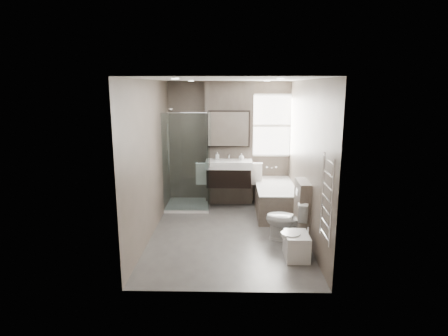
{
  "coord_description": "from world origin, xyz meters",
  "views": [
    {
      "loc": [
        0.06,
        -6.1,
        2.49
      ],
      "look_at": [
        -0.07,
        0.15,
        1.12
      ],
      "focal_mm": 30.0,
      "sensor_mm": 36.0,
      "label": 1
    }
  ],
  "objects_px": {
    "bathtub": "(275,197)",
    "bidet": "(296,245)",
    "toilet": "(287,220)",
    "vanity": "(229,173)"
  },
  "relations": [
    {
      "from": "vanity",
      "to": "bidet",
      "type": "xyz_separation_m",
      "value": [
        1.01,
        -2.36,
        -0.54
      ]
    },
    {
      "from": "bidet",
      "to": "toilet",
      "type": "bearing_deg",
      "value": 93.89
    },
    {
      "from": "bathtub",
      "to": "bidet",
      "type": "xyz_separation_m",
      "value": [
        0.09,
        -2.04,
        -0.12
      ]
    },
    {
      "from": "bathtub",
      "to": "bidet",
      "type": "relative_size",
      "value": 3.24
    },
    {
      "from": "bathtub",
      "to": "toilet",
      "type": "height_order",
      "value": "toilet"
    },
    {
      "from": "toilet",
      "to": "bidet",
      "type": "height_order",
      "value": "toilet"
    },
    {
      "from": "vanity",
      "to": "bathtub",
      "type": "xyz_separation_m",
      "value": [
        0.92,
        -0.33,
        -0.43
      ]
    },
    {
      "from": "vanity",
      "to": "bidet",
      "type": "height_order",
      "value": "vanity"
    },
    {
      "from": "bathtub",
      "to": "bidet",
      "type": "bearing_deg",
      "value": -87.48
    },
    {
      "from": "vanity",
      "to": "toilet",
      "type": "xyz_separation_m",
      "value": [
        0.97,
        -1.71,
        -0.38
      ]
    }
  ]
}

